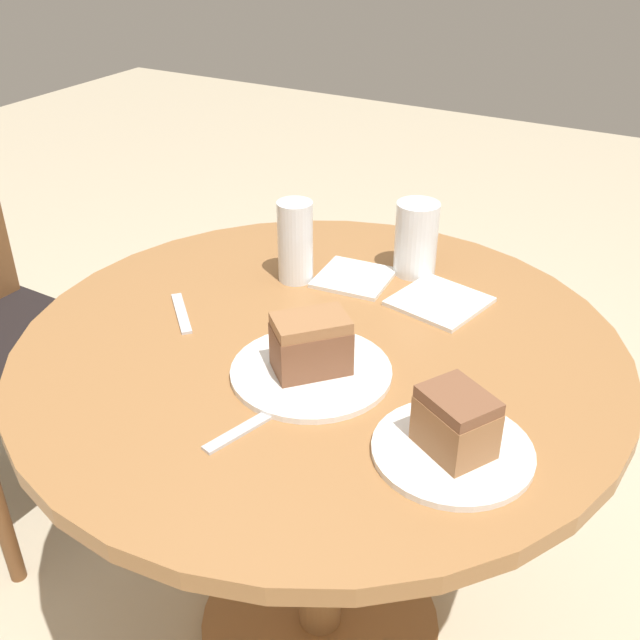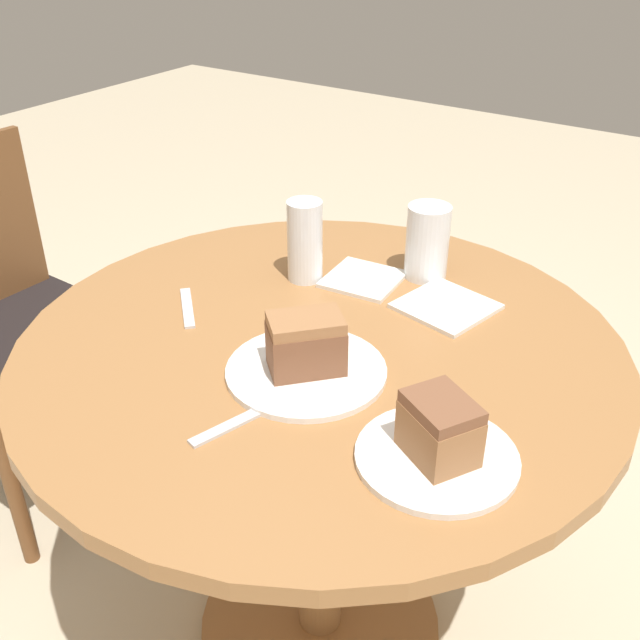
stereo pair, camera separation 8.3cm
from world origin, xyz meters
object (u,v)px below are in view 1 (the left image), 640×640
glass_water (416,242)px  cake_slice_far (456,422)px  cake_slice_near (311,344)px  glass_lemonade (295,246)px  plate_far (452,451)px  plate_near (311,371)px

glass_water → cake_slice_far: bearing=-151.3°
cake_slice_near → glass_lemonade: 0.32m
cake_slice_near → cake_slice_far: bearing=-104.8°
cake_slice_near → glass_water: glass_water is taller
plate_far → glass_lemonade: bearing=53.2°
cake_slice_near → glass_water: size_ratio=0.93×
plate_near → glass_water: (0.40, -0.00, 0.06)m
cake_slice_far → glass_water: size_ratio=0.84×
cake_slice_far → glass_water: bearing=28.7°
plate_far → cake_slice_far: size_ratio=1.81×
plate_near → glass_water: size_ratio=1.75×
plate_far → glass_lemonade: size_ratio=1.39×
cake_slice_near → glass_water: 0.40m
plate_far → glass_water: bearing=28.7°
plate_near → glass_water: bearing=-0.2°
plate_far → cake_slice_near: bearing=75.2°
plate_near → cake_slice_far: 0.27m
glass_lemonade → glass_water: 0.23m
plate_far → glass_lemonade: 0.55m
cake_slice_near → cake_slice_far: 0.26m
glass_water → plate_far: bearing=-151.3°
cake_slice_near → glass_lemonade: bearing=35.1°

